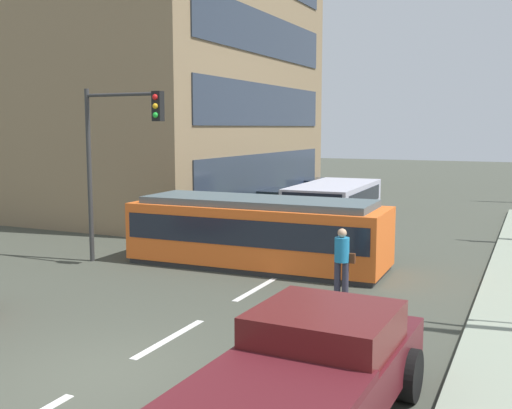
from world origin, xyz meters
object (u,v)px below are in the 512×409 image
city_bus (334,203)px  traffic_light_mast (116,142)px  parked_sedan_furthest (316,189)px  parked_sedan_mid (206,219)px  parked_sedan_far (276,201)px  streetcar_tram (258,231)px  pedestrian_crossing (342,258)px  pickup_truck_parked (312,372)px

city_bus → traffic_light_mast: traffic_light_mast is taller
city_bus → parked_sedan_furthest: size_ratio=1.37×
parked_sedan_mid → parked_sedan_furthest: bearing=89.9°
parked_sedan_far → streetcar_tram: bearing=-69.8°
parked_sedan_mid → streetcar_tram: bearing=-44.9°
city_bus → parked_sedan_furthest: (-4.01, 9.24, -0.44)m
streetcar_tram → pedestrian_crossing: (3.23, -2.12, -0.11)m
city_bus → pickup_truck_parked: size_ratio=1.20×
pedestrian_crossing → pickup_truck_parked: bearing=-76.6°
city_bus → parked_sedan_far: size_ratio=1.42×
pedestrian_crossing → parked_sedan_mid: bearing=139.9°
pickup_truck_parked → traffic_light_mast: size_ratio=0.97×
city_bus → streetcar_tram: bearing=-90.4°
parked_sedan_mid → traffic_light_mast: bearing=-88.7°
pickup_truck_parked → parked_sedan_mid: bearing=124.8°
city_bus → parked_sedan_mid: size_ratio=1.34×
pedestrian_crossing → pickup_truck_parked: size_ratio=0.33×
city_bus → parked_sedan_mid: bearing=-140.5°
streetcar_tram → city_bus: bearing=89.6°
pickup_truck_parked → parked_sedan_far: size_ratio=1.18×
pickup_truck_parked → parked_sedan_far: bearing=114.3°
pickup_truck_parked → parked_sedan_mid: pickup_truck_parked is taller
parked_sedan_furthest → pickup_truck_parked: bearing=-70.8°
city_bus → pickup_truck_parked: (4.74, -15.94, -0.26)m
parked_sedan_far → traffic_light_mast: traffic_light_mast is taller
city_bus → pedestrian_crossing: 9.92m
pickup_truck_parked → parked_sedan_far: 20.75m
streetcar_tram → parked_sedan_far: streetcar_tram is taller
parked_sedan_mid → parked_sedan_far: 6.28m
parked_sedan_mid → pickup_truck_parked: bearing=-55.2°
parked_sedan_mid → parked_sedan_far: same height
parked_sedan_mid → traffic_light_mast: traffic_light_mast is taller
pedestrian_crossing → parked_sedan_mid: (-7.21, 6.08, -0.32)m
streetcar_tram → parked_sedan_far: 10.91m
city_bus → traffic_light_mast: 10.00m
streetcar_tram → traffic_light_mast: size_ratio=1.46×
streetcar_tram → parked_sedan_mid: streetcar_tram is taller
parked_sedan_far → parked_sedan_furthest: bearing=91.9°
city_bus → parked_sedan_mid: 5.24m
pedestrian_crossing → parked_sedan_far: (-6.99, 12.35, -0.32)m
traffic_light_mast → parked_sedan_mid: bearing=91.3°
pedestrian_crossing → parked_sedan_far: pedestrian_crossing is taller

